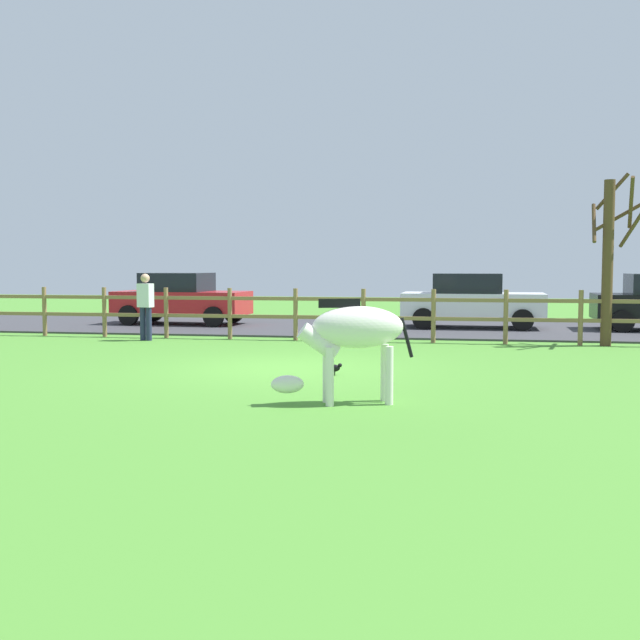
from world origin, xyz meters
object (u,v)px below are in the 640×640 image
object	(u,v)px
crow_on_grass	(335,368)
visitor_near_fence	(146,304)
bare_tree	(610,255)
parked_car_white	(471,300)
zebra	(352,335)
parked_car_red	(181,298)

from	to	relation	value
crow_on_grass	visitor_near_fence	xyz separation A→B (m)	(-5.51, 4.99, 0.78)
bare_tree	parked_car_white	xyz separation A→B (m)	(-3.01, 3.95, -1.24)
zebra	visitor_near_fence	world-z (taller)	visitor_near_fence
crow_on_grass	zebra	bearing A→B (deg)	-76.29
visitor_near_fence	parked_car_white	bearing A→B (deg)	30.60
parked_car_white	bare_tree	bearing A→B (deg)	-52.66
zebra	crow_on_grass	distance (m)	2.76
parked_car_red	parked_car_white	bearing A→B (deg)	1.22
bare_tree	visitor_near_fence	xyz separation A→B (m)	(-10.93, -0.74, -1.18)
bare_tree	parked_car_red	world-z (taller)	bare_tree
parked_car_white	parked_car_red	bearing A→B (deg)	-178.78
zebra	visitor_near_fence	distance (m)	9.73
crow_on_grass	parked_car_white	size ratio (longest dim) A/B	0.05
crow_on_grass	parked_car_white	distance (m)	10.00
parked_car_white	parked_car_red	size ratio (longest dim) A/B	0.99
zebra	visitor_near_fence	bearing A→B (deg)	129.10
zebra	parked_car_white	world-z (taller)	parked_car_white
parked_car_white	visitor_near_fence	distance (m)	9.21
zebra	parked_car_red	size ratio (longest dim) A/B	0.46
bare_tree	parked_car_red	xyz separation A→B (m)	(-11.71, 3.76, -1.24)
parked_car_white	visitor_near_fence	size ratio (longest dim) A/B	2.47
zebra	parked_car_red	xyz separation A→B (m)	(-6.92, 12.05, -0.08)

